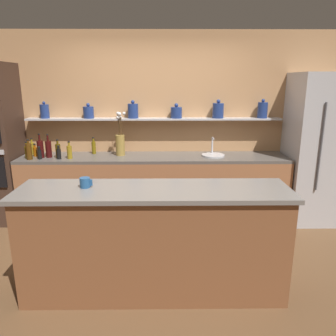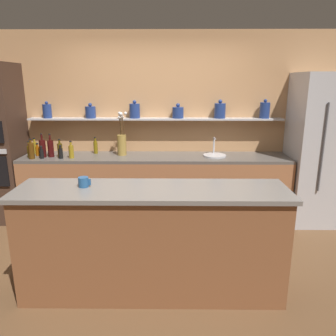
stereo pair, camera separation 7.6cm
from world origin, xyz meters
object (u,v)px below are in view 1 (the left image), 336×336
at_px(flower_vase, 120,142).
at_px(bottle_spirit_8, 29,151).
at_px(bottle_oil_1, 58,151).
at_px(bottle_wine_6, 49,149).
at_px(bottle_sauce_11, 59,153).
at_px(bottle_sauce_4, 40,154).
at_px(bottle_oil_5, 94,147).
at_px(bottle_oil_2, 70,152).
at_px(bottle_oil_7, 32,148).
at_px(bottle_oil_9, 27,152).
at_px(bottle_spirit_10, 48,148).
at_px(bottle_sauce_3, 35,151).
at_px(refrigerator, 318,149).
at_px(bottle_wine_0, 40,149).
at_px(sink_fixture, 213,154).
at_px(coffee_mug, 85,183).

height_order(flower_vase, bottle_spirit_8, flower_vase).
distance_m(bottle_oil_1, bottle_wine_6, 0.14).
relative_size(bottle_oil_1, bottle_sauce_11, 1.38).
height_order(bottle_sauce_4, bottle_oil_5, bottle_oil_5).
relative_size(bottle_oil_2, bottle_oil_7, 1.03).
bearing_deg(bottle_oil_9, bottle_spirit_10, 42.21).
height_order(bottle_sauce_3, bottle_wine_6, bottle_wine_6).
relative_size(bottle_oil_1, bottle_oil_2, 1.07).
bearing_deg(refrigerator, flower_vase, 177.87).
distance_m(bottle_oil_1, bottle_sauce_11, 0.08).
height_order(bottle_sauce_4, bottle_spirit_10, bottle_spirit_10).
distance_m(bottle_oil_7, bottle_oil_9, 0.27).
height_order(bottle_wine_0, bottle_wine_6, bottle_wine_0).
height_order(sink_fixture, bottle_oil_2, sink_fixture).
distance_m(bottle_oil_5, bottle_oil_9, 0.88).
distance_m(bottle_sauce_3, bottle_sauce_4, 0.20).
bearing_deg(bottle_sauce_3, bottle_wine_0, -37.78).
relative_size(bottle_oil_1, bottle_oil_7, 1.11).
bearing_deg(bottle_sauce_4, bottle_oil_2, 3.45).
xyz_separation_m(bottle_oil_5, bottle_spirit_8, (-0.78, -0.34, 0.02)).
relative_size(bottle_wine_0, bottle_wine_6, 1.03).
height_order(bottle_sauce_3, bottle_spirit_8, bottle_spirit_8).
bearing_deg(refrigerator, bottle_oil_2, -178.37).
xyz_separation_m(bottle_wine_6, bottle_sauce_11, (0.16, -0.10, -0.04)).
height_order(bottle_oil_1, bottle_sauce_4, bottle_oil_1).
distance_m(bottle_wine_6, bottle_spirit_8, 0.25).
xyz_separation_m(flower_vase, bottle_spirit_8, (-1.17, -0.24, -0.07)).
bearing_deg(coffee_mug, refrigerator, 29.95).
relative_size(bottle_wine_6, bottle_sauce_11, 1.74).
height_order(bottle_wine_0, bottle_spirit_8, bottle_wine_0).
bearing_deg(bottle_oil_2, coffee_mug, -69.61).
bearing_deg(bottle_wine_0, bottle_oil_7, 131.82).
relative_size(refrigerator, bottle_sauce_11, 11.12).
distance_m(bottle_sauce_4, bottle_sauce_11, 0.26).
distance_m(flower_vase, bottle_sauce_11, 0.83).
bearing_deg(sink_fixture, bottle_oil_9, -177.04).
bearing_deg(bottle_oil_5, bottle_oil_7, -178.89).
bearing_deg(bottle_wine_0, bottle_spirit_8, -140.34).
xyz_separation_m(bottle_sauce_3, bottle_wine_6, (0.21, -0.06, 0.04)).
bearing_deg(bottle_oil_7, bottle_sauce_4, -54.96).
distance_m(bottle_oil_1, bottle_spirit_10, 0.25).
xyz_separation_m(bottle_sauce_3, bottle_spirit_8, (-0.01, -0.18, 0.04)).
bearing_deg(bottle_sauce_11, bottle_oil_2, 8.72).
bearing_deg(bottle_oil_7, sink_fixture, -3.03).
xyz_separation_m(bottle_spirit_8, coffee_mug, (1.09, -1.48, 0.03)).
height_order(bottle_spirit_10, bottle_sauce_11, bottle_spirit_10).
relative_size(sink_fixture, bottle_spirit_10, 1.33).
height_order(refrigerator, bottle_sauce_4, refrigerator).
relative_size(bottle_oil_1, bottle_sauce_4, 1.46).
bearing_deg(coffee_mug, bottle_spirit_10, 117.87).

